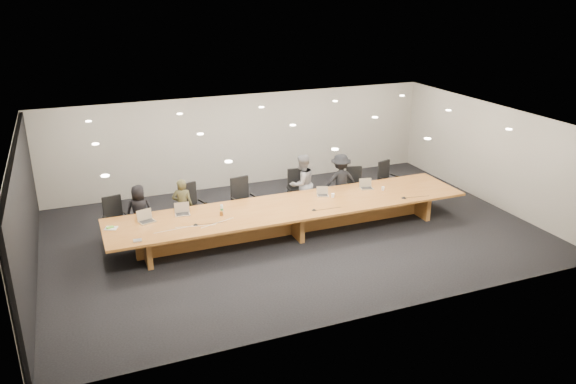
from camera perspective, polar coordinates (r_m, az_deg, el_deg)
name	(u,v)px	position (r m, az deg, el deg)	size (l,w,h in m)	color
ground	(292,233)	(14.08, 0.46, -4.21)	(12.00, 12.00, 0.00)	black
back_wall	(242,140)	(17.16, -4.65, 5.24)	(12.00, 0.02, 2.80)	#AFAB9F
left_wall_panel	(25,217)	(12.70, -25.17, -2.36)	(0.08, 7.84, 2.74)	black
conference_table	(293,214)	(13.88, 0.46, -2.26)	(9.00, 1.80, 0.75)	#91541F
chair_far_left	(116,219)	(14.17, -17.08, -2.62)	(0.55, 0.55, 1.09)	black
chair_left	(193,207)	(14.32, -9.63, -1.50)	(0.61, 0.61, 1.19)	black
chair_mid_left	(244,200)	(14.58, -4.48, -0.84)	(0.61, 0.61, 1.20)	black
chair_mid_right	(299,191)	(15.25, 1.13, 0.15)	(0.60, 0.60, 1.18)	black
chair_right	(355,186)	(15.92, 6.84, 0.65)	(0.54, 0.54, 1.05)	black
chair_far_right	(389,180)	(16.51, 10.20, 1.25)	(0.55, 0.55, 1.09)	black
person_a	(140,211)	(14.12, -14.83, -1.91)	(0.65, 0.43, 1.34)	black
person_b	(183,206)	(14.15, -10.66, -1.38)	(0.51, 0.33, 1.40)	#38361F
person_c	(302,184)	(15.10, 1.41, 0.84)	(0.79, 0.62, 1.63)	slate
person_d	(340,181)	(15.52, 5.34, 1.12)	(0.99, 0.57, 1.53)	black
laptop_a	(147,216)	(13.19, -14.17, -2.42)	(0.36, 0.26, 0.28)	#B7A98C
laptop_b	(182,209)	(13.42, -10.70, -1.74)	(0.35, 0.25, 0.28)	#C0AA92
laptop_d	(323,192)	(14.40, 3.56, 0.04)	(0.29, 0.21, 0.23)	#C6B397
laptop_e	(367,184)	(15.02, 8.00, 0.81)	(0.33, 0.24, 0.26)	#B4A98A
water_bottle	(222,209)	(13.36, -6.74, -1.75)	(0.07, 0.07, 0.22)	silver
amber_mug	(221,213)	(13.27, -6.78, -2.18)	(0.08, 0.08, 0.10)	brown
paper_cup_near	(333,195)	(14.34, 4.58, -0.35)	(0.08, 0.08, 0.10)	white
paper_cup_far	(383,189)	(15.00, 9.63, 0.35)	(0.08, 0.08, 0.10)	silver
notepad	(111,228)	(13.11, -17.54, -3.53)	(0.27, 0.21, 0.02)	silver
lime_gadget	(110,227)	(13.11, -17.63, -3.44)	(0.16, 0.09, 0.02)	#5FAC2D
av_box	(138,240)	(12.34, -15.04, -4.78)	(0.18, 0.13, 0.03)	#AEAFB3
mic_left	(196,224)	(12.85, -9.37, -3.27)	(0.12, 0.12, 0.03)	black
mic_center	(314,210)	(13.51, 2.67, -1.81)	(0.12, 0.12, 0.03)	black
mic_right	(404,197)	(14.55, 11.69, -0.55)	(0.14, 0.14, 0.03)	black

